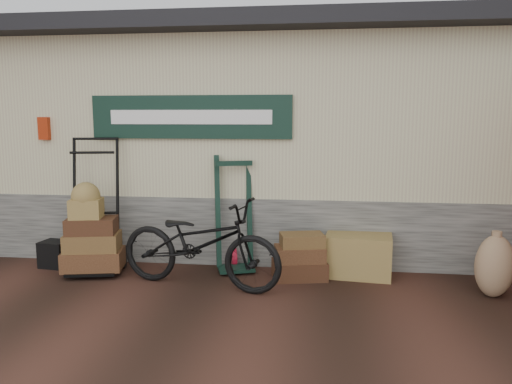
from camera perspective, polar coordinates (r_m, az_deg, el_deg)
ground at (r=5.82m, az=-6.66°, el=-11.10°), size 80.00×80.00×0.00m
station_building at (r=8.17m, az=-2.25°, el=6.22°), size 14.40×4.10×3.20m
porter_trolley at (r=6.63m, az=-17.97°, el=-1.29°), size 0.98×0.82×1.73m
green_barrow at (r=6.37m, az=-2.51°, el=-2.46°), size 0.64×0.59×1.47m
suitcase_stack at (r=6.12m, az=5.00°, el=-7.28°), size 0.71×0.53×0.57m
wicker_hamper at (r=6.35m, az=11.61°, el=-7.08°), size 0.85×0.60×0.52m
black_trunk at (r=7.10m, az=-21.97°, el=-6.58°), size 0.38×0.34×0.34m
bicycle at (r=5.77m, az=-6.45°, el=-5.26°), size 1.11×2.09×1.15m
burlap_sack_left at (r=6.07m, az=25.61°, el=-7.65°), size 0.53×0.49×0.69m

